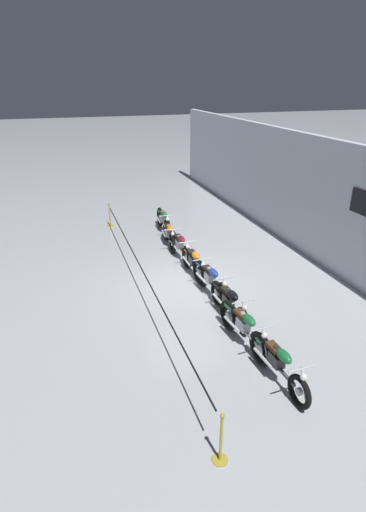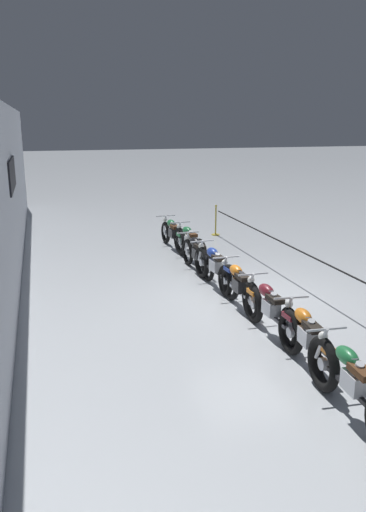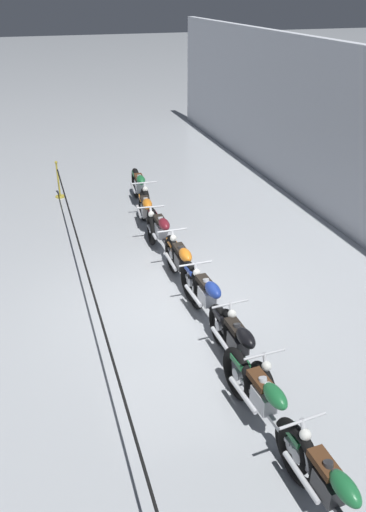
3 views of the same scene
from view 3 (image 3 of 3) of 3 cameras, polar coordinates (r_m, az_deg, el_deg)
The scene contains 10 objects.
ground_plane at distance 9.41m, azimuth -2.15°, elevation -5.75°, with size 120.00×120.00×0.00m, color #B2B7BC.
motorcycle_green_0 at distance 13.49m, azimuth -4.90°, elevation 7.52°, with size 2.39×0.62×0.99m.
motorcycle_orange_1 at distance 12.08m, azimuth -4.18°, elevation 4.86°, with size 2.13×0.62×0.94m.
motorcycle_maroon_2 at distance 10.98m, azimuth -2.40°, elevation 2.45°, with size 2.38×0.62×0.96m.
motorcycle_orange_3 at distance 9.79m, azimuth -0.04°, elevation -1.09°, with size 2.30×0.62×0.93m.
motorcycle_blue_4 at distance 8.67m, azimuth 2.92°, elevation -5.19°, with size 2.50×0.62×0.98m.
motorcycle_black_5 at distance 7.72m, azimuth 6.47°, elevation -10.38°, with size 2.23×0.62×0.94m.
motorcycle_green_6 at distance 6.85m, azimuth 9.43°, elevation -16.59°, with size 2.32×0.62×0.97m.
motorcycle_green_7 at distance 6.18m, azimuth 16.55°, elevation -24.66°, with size 2.25×0.62×0.93m.
stanchion_far_left at distance 10.14m, azimuth -11.89°, elevation 1.27°, with size 12.22×0.28×1.05m.
Camera 3 is at (7.52, -2.01, 5.29)m, focal length 35.00 mm.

